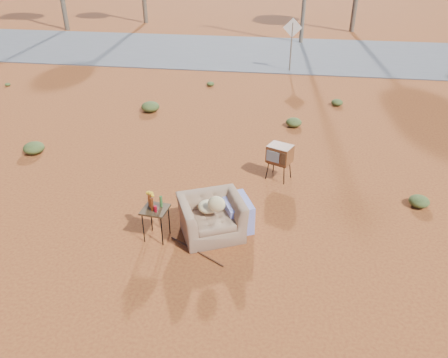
# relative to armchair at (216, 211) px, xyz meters

# --- Properties ---
(ground) EXTENTS (140.00, 140.00, 0.00)m
(ground) POSITION_rel_armchair_xyz_m (-0.27, -0.21, -0.49)
(ground) COLOR brown
(ground) RESTS_ON ground
(highway) EXTENTS (140.00, 7.00, 0.04)m
(highway) POSITION_rel_armchair_xyz_m (-0.27, 14.79, -0.47)
(highway) COLOR #565659
(highway) RESTS_ON ground
(armchair) EXTENTS (1.56, 1.40, 1.05)m
(armchair) POSITION_rel_armchair_xyz_m (0.00, 0.00, 0.00)
(armchair) COLOR brown
(armchair) RESTS_ON ground
(tv_unit) EXTENTS (0.67, 0.62, 0.88)m
(tv_unit) POSITION_rel_armchair_xyz_m (1.14, 2.37, 0.16)
(tv_unit) COLOR black
(tv_unit) RESTS_ON ground
(side_table) EXTENTS (0.52, 0.52, 0.96)m
(side_table) POSITION_rel_armchair_xyz_m (-1.15, -0.32, 0.21)
(side_table) COLOR #3A2915
(side_table) RESTS_ON ground
(rusty_bar) EXTENTS (1.15, 0.72, 0.04)m
(rusty_bar) POSITION_rel_armchair_xyz_m (-0.27, -0.68, -0.47)
(rusty_bar) COLOR #492113
(rusty_bar) RESTS_ON ground
(road_sign) EXTENTS (0.78, 0.06, 2.19)m
(road_sign) POSITION_rel_armchair_xyz_m (1.23, 11.79, 1.01)
(road_sign) COLOR brown
(road_sign) RESTS_ON ground
(scrub_patch) EXTENTS (17.49, 8.07, 0.33)m
(scrub_patch) POSITION_rel_armchair_xyz_m (-1.09, 4.20, -0.35)
(scrub_patch) COLOR #4A5826
(scrub_patch) RESTS_ON ground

